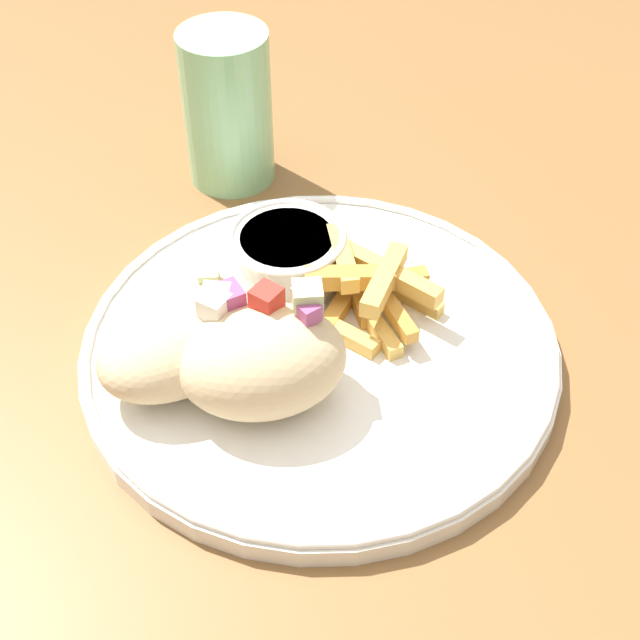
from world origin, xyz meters
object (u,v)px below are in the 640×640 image
fries_pile (366,289)px  sauce_ramekin (289,254)px  water_glass (228,115)px  pita_sandwich_near (263,359)px  pita_sandwich_far (186,336)px  plate (320,346)px

fries_pile → sauce_ramekin: 0.06m
fries_pile → water_glass: size_ratio=0.80×
water_glass → pita_sandwich_near: bearing=-133.5°
pita_sandwich_far → sauce_ramekin: (0.10, 0.00, -0.01)m
sauce_ramekin → fries_pile: bearing=-81.7°
pita_sandwich_near → fries_pile: (0.10, -0.00, -0.02)m
pita_sandwich_far → fries_pile: pita_sandwich_far is taller
plate → pita_sandwich_near: pita_sandwich_near is taller
pita_sandwich_far → water_glass: (0.19, 0.13, 0.01)m
plate → sauce_ramekin: 0.07m
plate → pita_sandwich_near: 0.07m
pita_sandwich_far → fries_pile: size_ratio=1.30×
water_glass → fries_pile: bearing=-111.2°
fries_pile → sauce_ramekin: sauce_ramekin is taller
pita_sandwich_far → water_glass: bearing=45.2°
pita_sandwich_near → fries_pile: size_ratio=1.29×
pita_sandwich_far → pita_sandwich_near: bearing=-67.6°
pita_sandwich_far → water_glass: water_glass is taller
plate → sauce_ramekin: size_ratio=3.81×
pita_sandwich_near → sauce_ramekin: (0.09, 0.06, -0.01)m
pita_sandwich_near → sauce_ramekin: 0.11m
fries_pile → water_glass: water_glass is taller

